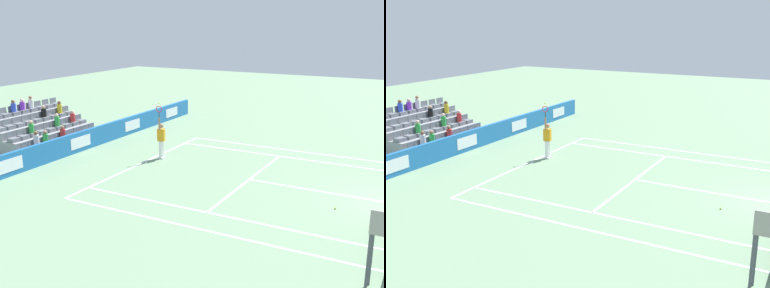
% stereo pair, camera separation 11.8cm
% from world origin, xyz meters
% --- Properties ---
extents(line_baseline, '(10.97, 0.10, 0.01)m').
position_xyz_m(line_baseline, '(0.00, -11.89, 0.00)').
color(line_baseline, white).
rests_on(line_baseline, ground).
extents(line_service, '(8.23, 0.10, 0.01)m').
position_xyz_m(line_service, '(0.00, -6.40, 0.00)').
color(line_service, white).
rests_on(line_service, ground).
extents(line_centre_service, '(0.10, 6.40, 0.01)m').
position_xyz_m(line_centre_service, '(0.00, -3.20, 0.00)').
color(line_centre_service, white).
rests_on(line_centre_service, ground).
extents(line_singles_sideline_left, '(0.10, 11.89, 0.01)m').
position_xyz_m(line_singles_sideline_left, '(4.12, -5.95, 0.00)').
color(line_singles_sideline_left, white).
rests_on(line_singles_sideline_left, ground).
extents(line_singles_sideline_right, '(0.10, 11.89, 0.01)m').
position_xyz_m(line_singles_sideline_right, '(-4.12, -5.95, 0.00)').
color(line_singles_sideline_right, white).
rests_on(line_singles_sideline_right, ground).
extents(line_doubles_sideline_left, '(0.10, 11.89, 0.01)m').
position_xyz_m(line_doubles_sideline_left, '(5.49, -5.95, 0.00)').
color(line_doubles_sideline_left, white).
rests_on(line_doubles_sideline_left, ground).
extents(line_doubles_sideline_right, '(0.10, 11.89, 0.01)m').
position_xyz_m(line_doubles_sideline_right, '(-5.49, -5.95, 0.00)').
color(line_doubles_sideline_right, white).
rests_on(line_doubles_sideline_right, ground).
extents(line_centre_mark, '(0.10, 0.20, 0.01)m').
position_xyz_m(line_centre_mark, '(0.00, -11.79, 0.00)').
color(line_centre_mark, white).
rests_on(line_centre_mark, ground).
extents(sponsor_barrier, '(23.35, 0.22, 1.05)m').
position_xyz_m(sponsor_barrier, '(0.00, -15.96, 0.53)').
color(sponsor_barrier, '#1E66AD').
rests_on(sponsor_barrier, ground).
extents(tennis_player, '(0.53, 0.39, 2.85)m').
position_xyz_m(tennis_player, '(-0.97, -11.49, 0.99)').
color(tennis_player, white).
rests_on(tennis_player, ground).
extents(umpire_chair, '(0.70, 0.70, 2.34)m').
position_xyz_m(umpire_chair, '(6.76, -0.23, 1.52)').
color(umpire_chair, '#474C54').
rests_on(umpire_chair, ground).
extents(stadium_stand, '(5.58, 3.80, 2.58)m').
position_xyz_m(stadium_stand, '(0.00, -18.89, 0.69)').
color(stadium_stand, gray).
rests_on(stadium_stand, ground).
extents(loose_tennis_ball, '(0.07, 0.07, 0.07)m').
position_xyz_m(loose_tennis_ball, '(1.59, -2.40, 0.03)').
color(loose_tennis_ball, '#D1E533').
rests_on(loose_tennis_ball, ground).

